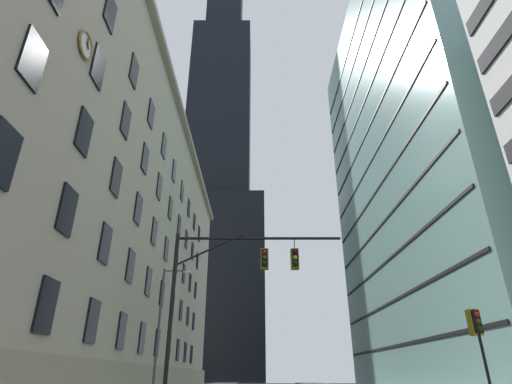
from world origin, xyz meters
name	(u,v)px	position (x,y,z in m)	size (l,w,h in m)	color
station_building	(86,236)	(-19.84, 24.97, 14.43)	(18.35, 61.95, 28.90)	#B2A88E
dark_skyscraper	(220,153)	(-14.10, 94.75, 65.55)	(27.74, 27.74, 221.81)	black
glass_office_midrise	(447,153)	(19.94, 26.54, 25.06)	(17.99, 37.65, 50.13)	gray
traffic_signal_mast	(240,277)	(-3.22, 6.01, 5.84)	(8.60, 0.63, 7.96)	black
traffic_light_near_right	(477,328)	(6.74, 3.58, 3.18)	(0.40, 0.63, 3.78)	black
street_lamppost	(164,318)	(-8.98, 15.71, 5.13)	(2.06, 0.32, 8.52)	#47474C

